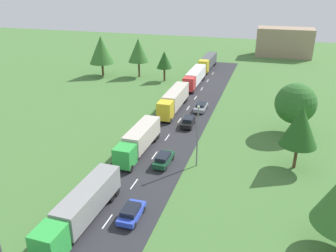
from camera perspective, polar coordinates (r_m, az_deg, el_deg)
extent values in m
cube|color=#2B2B30|center=(43.57, -5.83, -9.79)|extent=(10.00, 140.00, 0.06)
cube|color=white|center=(38.51, -9.79, -14.98)|extent=(0.16, 2.40, 0.01)
cube|color=white|center=(44.06, -5.51, -9.32)|extent=(0.16, 2.40, 0.01)
cube|color=white|center=(50.41, -2.20, -4.75)|extent=(0.16, 2.40, 0.01)
cube|color=white|center=(55.80, -0.12, -1.85)|extent=(0.16, 2.40, 0.01)
cube|color=white|center=(62.39, 1.85, 0.92)|extent=(0.16, 2.40, 0.01)
cube|color=white|center=(68.34, 3.28, 2.92)|extent=(0.16, 2.40, 0.01)
cube|color=white|center=(74.33, 4.46, 4.57)|extent=(0.16, 2.40, 0.01)
cube|color=white|center=(80.53, 5.49, 6.00)|extent=(0.16, 2.40, 0.01)
cube|color=white|center=(87.08, 6.41, 7.28)|extent=(0.16, 2.40, 0.01)
cube|color=white|center=(94.16, 7.27, 8.45)|extent=(0.16, 2.40, 0.01)
cube|color=green|center=(34.19, -18.62, -17.54)|extent=(2.50, 2.81, 2.90)
cube|color=black|center=(33.10, -20.11, -18.16)|extent=(2.10, 0.15, 1.28)
cube|color=gray|center=(38.45, -12.73, -11.38)|extent=(2.74, 10.21, 2.69)
cube|color=black|center=(39.33, -12.53, -13.24)|extent=(1.13, 9.66, 0.24)
cylinder|color=black|center=(41.09, -9.09, -11.35)|extent=(0.37, 1.01, 1.00)
cylinder|color=black|center=(41.97, -11.70, -10.76)|extent=(0.37, 1.01, 1.00)
cylinder|color=black|center=(41.98, -8.34, -10.48)|extent=(0.37, 1.01, 1.00)
cylinder|color=black|center=(42.84, -10.91, -9.92)|extent=(0.37, 1.01, 1.00)
cube|color=green|center=(46.62, -6.99, -4.84)|extent=(2.48, 2.72, 2.67)
cube|color=black|center=(45.37, -7.68, -5.02)|extent=(2.10, 0.13, 1.18)
cube|color=beige|center=(51.60, -4.20, -1.46)|extent=(2.64, 9.10, 2.70)
cube|color=black|center=(52.26, -4.16, -3.01)|extent=(1.03, 8.63, 0.24)
cylinder|color=black|center=(46.34, -6.06, -6.87)|extent=(0.37, 1.01, 1.00)
cylinder|color=black|center=(47.13, -8.42, -6.45)|extent=(0.37, 1.01, 1.00)
cylinder|color=black|center=(54.25, -2.07, -2.05)|extent=(0.37, 1.01, 1.00)
cylinder|color=black|center=(54.93, -4.14, -1.77)|extent=(0.37, 1.01, 1.00)
cylinder|color=black|center=(55.18, -1.70, -1.59)|extent=(0.37, 1.01, 1.00)
cylinder|color=black|center=(55.85, -3.73, -1.32)|extent=(0.37, 1.01, 1.00)
cube|color=yellow|center=(61.24, -0.46, 2.55)|extent=(2.46, 2.73, 3.09)
cube|color=black|center=(59.89, -0.81, 2.63)|extent=(2.10, 0.12, 1.36)
cube|color=beige|center=(67.70, 1.29, 4.77)|extent=(2.58, 10.98, 2.92)
cube|color=black|center=(68.24, 1.28, 3.45)|extent=(0.98, 10.42, 0.24)
cylinder|color=black|center=(60.93, 0.31, 0.88)|extent=(0.36, 1.00, 1.00)
cylinder|color=black|center=(61.49, -1.57, 1.09)|extent=(0.36, 1.00, 1.00)
cylinder|color=black|center=(71.04, 2.79, 4.15)|extent=(0.36, 1.00, 1.00)
cylinder|color=black|center=(71.53, 1.15, 4.31)|extent=(0.36, 1.00, 1.00)
cylinder|color=black|center=(72.26, 3.03, 4.47)|extent=(0.36, 1.00, 1.00)
cylinder|color=black|center=(72.73, 1.42, 4.63)|extent=(0.36, 1.00, 1.00)
cube|color=red|center=(77.14, 3.41, 6.80)|extent=(2.44, 2.27, 2.86)
cube|color=black|center=(76.00, 3.23, 6.95)|extent=(2.10, 0.10, 1.26)
cube|color=white|center=(83.73, 4.55, 8.23)|extent=(2.51, 11.17, 2.69)
cube|color=black|center=(84.14, 4.52, 7.21)|extent=(0.91, 10.61, 0.24)
cylinder|color=black|center=(76.81, 4.05, 5.59)|extent=(0.35, 1.00, 1.00)
cylinder|color=black|center=(77.27, 2.52, 5.73)|extent=(0.35, 1.00, 1.00)
cylinder|color=black|center=(87.13, 5.67, 7.66)|extent=(0.35, 1.00, 1.00)
cylinder|color=black|center=(87.54, 4.31, 7.78)|extent=(0.35, 1.00, 1.00)
cylinder|color=black|center=(88.40, 5.84, 7.88)|extent=(0.35, 1.00, 1.00)
cylinder|color=black|center=(88.80, 4.50, 7.99)|extent=(0.35, 1.00, 1.00)
cube|color=yellow|center=(92.82, 5.78, 9.60)|extent=(2.47, 2.54, 3.08)
cube|color=black|center=(91.55, 5.64, 9.77)|extent=(2.10, 0.12, 1.36)
cube|color=#4C5156|center=(99.46, 6.63, 10.52)|extent=(2.62, 10.74, 2.66)
cube|color=black|center=(99.80, 6.59, 9.67)|extent=(1.02, 10.18, 0.24)
cylinder|color=black|center=(92.40, 6.31, 8.53)|extent=(0.36, 1.00, 1.00)
cylinder|color=black|center=(92.81, 5.02, 8.64)|extent=(0.36, 1.00, 1.00)
cylinder|color=black|center=(102.72, 7.53, 9.95)|extent=(0.36, 1.00, 1.00)
cylinder|color=black|center=(103.09, 6.36, 10.05)|extent=(0.36, 1.00, 1.00)
cylinder|color=black|center=(103.96, 7.65, 10.10)|extent=(0.36, 1.00, 1.00)
cylinder|color=black|center=(104.32, 6.50, 10.20)|extent=(0.36, 1.00, 1.00)
cube|color=blue|center=(38.24, -5.91, -13.87)|extent=(1.93, 4.11, 0.60)
cube|color=black|center=(37.75, -6.06, -13.34)|extent=(1.60, 2.31, 0.56)
cylinder|color=black|center=(39.72, -6.30, -12.85)|extent=(0.23, 0.64, 0.64)
cylinder|color=black|center=(39.21, -3.97, -13.29)|extent=(0.23, 0.64, 0.64)
cylinder|color=black|center=(37.70, -7.91, -15.20)|extent=(0.23, 0.64, 0.64)
cylinder|color=black|center=(37.16, -5.45, -15.71)|extent=(0.23, 0.64, 0.64)
cube|color=#19472D|center=(47.84, -0.68, -5.48)|extent=(1.90, 4.60, 0.69)
cube|color=black|center=(47.36, -0.77, -4.96)|extent=(1.56, 2.59, 0.52)
cylinder|color=black|center=(49.51, -0.96, -4.88)|extent=(0.24, 0.65, 0.64)
cylinder|color=black|center=(49.08, 0.78, -5.15)|extent=(0.24, 0.65, 0.64)
cylinder|color=black|center=(46.97, -2.21, -6.56)|extent=(0.24, 0.65, 0.64)
cylinder|color=black|center=(46.50, -0.38, -6.86)|extent=(0.24, 0.65, 0.64)
cube|color=black|center=(59.83, 3.26, 0.58)|extent=(2.04, 4.56, 0.69)
cube|color=black|center=(59.80, 3.32, 1.19)|extent=(1.66, 2.58, 0.51)
cylinder|color=black|center=(58.44, 3.76, -0.37)|extent=(0.25, 0.65, 0.64)
cylinder|color=black|center=(58.73, 2.17, -0.21)|extent=(0.25, 0.65, 0.64)
cylinder|color=black|center=(61.21, 4.30, 0.74)|extent=(0.25, 0.65, 0.64)
cylinder|color=black|center=(61.49, 2.78, 0.88)|extent=(0.25, 0.65, 0.64)
cube|color=#8C939E|center=(66.93, 5.34, 2.99)|extent=(1.96, 4.47, 0.65)
cube|color=black|center=(66.94, 5.40, 3.50)|extent=(1.62, 2.51, 0.46)
cylinder|color=black|center=(65.50, 5.73, 2.22)|extent=(0.24, 0.65, 0.64)
cylinder|color=black|center=(65.84, 4.33, 2.38)|extent=(0.24, 0.65, 0.64)
cylinder|color=black|center=(68.26, 6.29, 3.07)|extent=(0.24, 0.65, 0.64)
cylinder|color=black|center=(68.59, 4.94, 3.22)|extent=(0.24, 0.65, 0.64)
cylinder|color=slate|center=(46.11, 4.77, -1.90)|extent=(0.18, 0.18, 8.35)
sphere|color=silver|center=(44.47, 4.95, 3.12)|extent=(0.36, 0.36, 0.36)
cylinder|color=#513823|center=(49.62, 19.94, -4.63)|extent=(0.43, 0.43, 3.36)
cone|color=#23561E|center=(47.87, 20.64, -0.02)|extent=(4.81, 4.81, 5.29)
cylinder|color=#513823|center=(86.30, -0.58, 8.33)|extent=(0.47, 0.47, 3.20)
cone|color=#23561E|center=(85.44, -0.59, 10.70)|extent=(3.71, 3.71, 4.09)
cylinder|color=#513823|center=(90.42, -4.71, 9.16)|extent=(0.48, 0.48, 3.86)
cone|color=#38702D|center=(89.39, -4.81, 12.13)|extent=(5.19, 5.19, 5.71)
cylinder|color=#513823|center=(60.57, 19.48, 0.12)|extent=(0.36, 0.36, 2.63)
sphere|color=#2D6628|center=(59.29, 19.96, 3.45)|extent=(6.48, 6.48, 6.48)
cylinder|color=#513823|center=(92.59, -10.52, 8.99)|extent=(0.55, 0.55, 3.26)
cone|color=#38702D|center=(91.53, -10.75, 12.05)|extent=(6.19, 6.19, 6.81)
cube|color=#9E846B|center=(119.69, 18.34, 12.74)|extent=(16.99, 8.18, 8.79)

